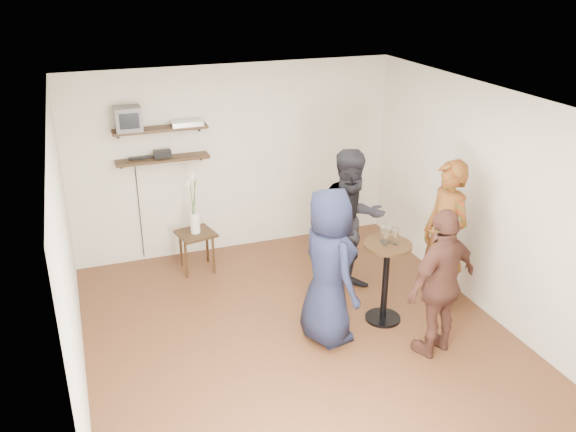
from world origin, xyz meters
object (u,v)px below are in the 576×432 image
Objects in this scene: radio at (162,154)px; person_navy at (329,267)px; person_plaid at (445,237)px; drinks_table at (386,271)px; person_dark at (352,223)px; person_brown at (441,283)px; dvd_deck at (187,123)px; side_table at (196,239)px; crt_monitor at (128,119)px.

person_navy is at bearing -62.67° from radio.
person_navy is (1.28, -2.48, -0.65)m from radio.
person_plaid is 1.05× the size of person_navy.
drinks_table is 0.82m from person_dark.
person_brown is (0.23, -0.73, 0.19)m from drinks_table.
dvd_deck is 0.41× the size of drinks_table.
dvd_deck is 0.74× the size of side_table.
radio is 1.18m from side_table.
dvd_deck is 3.18m from drinks_table.
side_table is (0.29, -0.42, -1.07)m from radio.
person_plaid is at bearing -43.50° from dvd_deck.
side_table is 3.34m from person_brown.
dvd_deck is at bearing 0.00° from radio.
dvd_deck is at bearing 0.00° from crt_monitor.
crt_monitor is 3.20m from person_navy.
dvd_deck is 0.25× the size of person_brown.
person_navy is (0.99, -2.06, 0.42)m from side_table.
radio is 0.23× the size of drinks_table.
crt_monitor is 0.74m from dvd_deck.
drinks_table reaches higher than side_table.
drinks_table is at bearing -54.45° from dvd_deck.
dvd_deck is at bearing -136.56° from person_plaid.
person_brown is at bearing -53.88° from radio.
person_plaid is at bearing -142.09° from person_brown.
crt_monitor reaches higher than dvd_deck.
dvd_deck is at bearing 12.57° from person_navy.
person_dark is 1.10m from person_navy.
person_brown reaches higher than radio.
crt_monitor is at bearing 135.62° from drinks_table.
crt_monitor reaches higher than person_brown.
crt_monitor is 0.33× the size of drinks_table.
person_plaid reaches higher than person_brown.
person_plaid is (3.18, -2.33, -1.11)m from crt_monitor.
crt_monitor is 0.18× the size of person_plaid.
radio is 0.14× the size of person_brown.
drinks_table is 0.81m from person_plaid.
side_table is at bearing -97.27° from dvd_deck.
person_brown is (-0.53, -0.77, -0.10)m from person_plaid.
person_dark is (-0.84, 0.72, 0.01)m from person_plaid.
drinks_table is 0.53× the size of person_dark.
person_dark is at bearing -95.77° from person_brown.
drinks_table is 0.60× the size of person_brown.
side_table is 2.32m from person_navy.
radio is 2.61m from person_dark.
drinks_table is 0.56× the size of person_navy.
drinks_table is at bearing -90.00° from person_navy.
dvd_deck is 0.22× the size of person_dark.
person_dark reaches higher than person_plaid.
person_plaid is (0.76, 0.04, 0.29)m from drinks_table.
dvd_deck is 0.22× the size of person_plaid.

